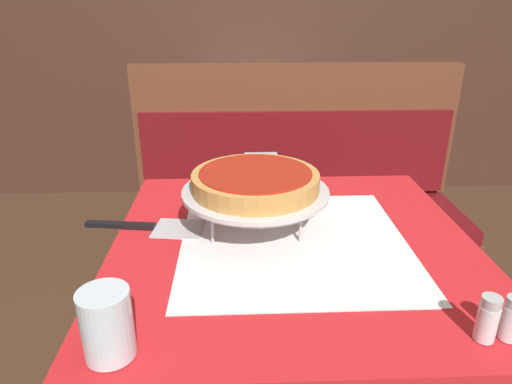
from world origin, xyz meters
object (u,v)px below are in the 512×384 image
water_glass_near (107,324)px  pizza_server (151,227)px  dining_table_front (292,283)px  pizza_pan_stand (255,194)px  dining_table_rear (261,121)px  deep_dish_pizza (255,181)px  napkin_holder (261,169)px  condiment_caddy (276,99)px  pepper_shaker (512,319)px  booth_bench (297,236)px  salt_shaker (488,319)px

water_glass_near → pizza_server: bearing=91.2°
dining_table_front → pizza_pan_stand: size_ratio=2.43×
dining_table_rear → deep_dish_pizza: (-0.10, -1.54, 0.24)m
pizza_pan_stand → napkin_holder: bearing=84.6°
deep_dish_pizza → condiment_caddy: 1.48m
pepper_shaker → condiment_caddy: (-0.24, 1.87, -0.01)m
napkin_holder → condiment_caddy: (0.14, 1.14, -0.01)m
pepper_shaker → pizza_pan_stand: bearing=135.1°
booth_bench → water_glass_near: (-0.46, -1.17, 0.48)m
deep_dish_pizza → pizza_pan_stand: bearing=0.0°
booth_bench → pepper_shaker: size_ratio=17.24×
dining_table_front → deep_dish_pizza: bearing=146.1°
dining_table_rear → salt_shaker: bearing=-82.1°
deep_dish_pizza → napkin_holder: deep_dish_pizza is taller
pizza_server → condiment_caddy: (0.43, 1.44, 0.03)m
salt_shaker → water_glass_near: bearing=-179.1°
dining_table_front → dining_table_rear: bearing=89.7°
dining_table_rear → water_glass_near: bearing=-100.0°
pizza_pan_stand → booth_bench: bearing=74.3°
dining_table_front → pepper_shaker: (0.32, -0.35, 0.15)m
dining_table_front → water_glass_near: bearing=-133.5°
dining_table_rear → salt_shaker: 1.97m
salt_shaker → condiment_caddy: size_ratio=0.54×
pizza_pan_stand → deep_dish_pizza: size_ratio=1.16×
dining_table_front → salt_shaker: salt_shaker is taller
deep_dish_pizza → pepper_shaker: bearing=-44.9°
dining_table_front → water_glass_near: 0.52m
pizza_pan_stand → water_glass_near: size_ratio=2.99×
dining_table_rear → water_glass_near: size_ratio=6.35×
booth_bench → napkin_holder: bearing=-112.7°
water_glass_near → condiment_caddy: condiment_caddy is taller
pepper_shaker → booth_bench: bearing=99.6°
booth_bench → pizza_server: size_ratio=4.57×
water_glass_near → napkin_holder: size_ratio=1.17×
booth_bench → deep_dish_pizza: booth_bench is taller
dining_table_rear → napkin_holder: napkin_holder is taller
dining_table_rear → napkin_holder: 1.23m
pepper_shaker → napkin_holder: bearing=117.4°
pizza_pan_stand → napkin_holder: size_ratio=3.50×
water_glass_near → napkin_holder: bearing=69.2°
salt_shaker → booth_bench: bearing=97.6°
pepper_shaker → water_glass_near: bearing=-179.2°
pizza_pan_stand → water_glass_near: bearing=-121.0°
water_glass_near → pepper_shaker: 0.66m
water_glass_near → pepper_shaker: bearing=0.8°
condiment_caddy → deep_dish_pizza: bearing=-96.6°
dining_table_rear → condiment_caddy: condiment_caddy is taller
dining_table_rear → booth_bench: bearing=-81.6°
water_glass_near → napkin_holder: (0.28, 0.74, -0.01)m
water_glass_near → pepper_shaker: (0.66, 0.01, -0.02)m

